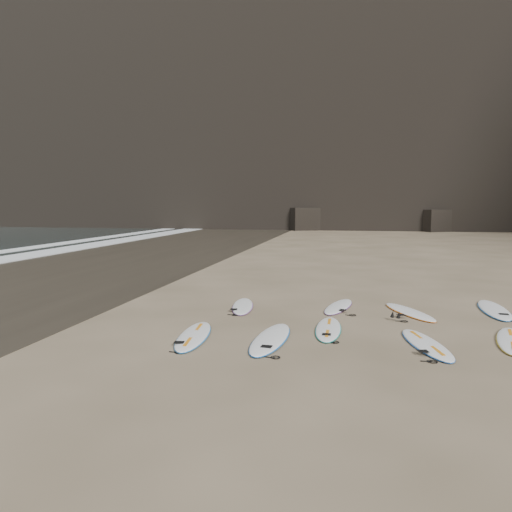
# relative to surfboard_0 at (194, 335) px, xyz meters

# --- Properties ---
(ground) EXTENTS (240.00, 240.00, 0.00)m
(ground) POSITION_rel_surfboard_0_xyz_m (3.77, 0.79, -0.05)
(ground) COLOR #897559
(ground) RESTS_ON ground
(wet_sand) EXTENTS (12.00, 200.00, 0.01)m
(wet_sand) POSITION_rel_surfboard_0_xyz_m (-9.23, 10.79, -0.04)
(wet_sand) COLOR #383026
(wet_sand) RESTS_ON ground
(surfboard_0) EXTENTS (0.92, 2.64, 0.09)m
(surfboard_0) POSITION_rel_surfboard_0_xyz_m (0.00, 0.00, 0.00)
(surfboard_0) COLOR white
(surfboard_0) RESTS_ON ground
(surfboard_1) EXTENTS (0.81, 2.78, 0.10)m
(surfboard_1) POSITION_rel_surfboard_0_xyz_m (1.73, 0.09, 0.00)
(surfboard_1) COLOR white
(surfboard_1) RESTS_ON ground
(surfboard_2) EXTENTS (0.59, 2.39, 0.09)m
(surfboard_2) POSITION_rel_surfboard_0_xyz_m (2.93, 1.22, -0.00)
(surfboard_2) COLOR white
(surfboard_2) RESTS_ON ground
(surfboard_3) EXTENTS (1.14, 2.55, 0.09)m
(surfboard_3) POSITION_rel_surfboard_0_xyz_m (5.03, 0.30, -0.00)
(surfboard_3) COLOR white
(surfboard_3) RESTS_ON ground
(surfboard_4) EXTENTS (1.11, 2.48, 0.09)m
(surfboard_4) POSITION_rel_surfboard_0_xyz_m (6.88, 0.96, -0.00)
(surfboard_4) COLOR white
(surfboard_4) RESTS_ON ground
(surfboard_5) EXTENTS (0.94, 2.42, 0.08)m
(surfboard_5) POSITION_rel_surfboard_0_xyz_m (0.37, 3.39, -0.00)
(surfboard_5) COLOR white
(surfboard_5) RESTS_ON ground
(surfboard_6) EXTENTS (1.02, 2.39, 0.08)m
(surfboard_6) POSITION_rel_surfboard_0_xyz_m (3.09, 3.87, -0.00)
(surfboard_6) COLOR white
(surfboard_6) RESTS_ON ground
(surfboard_7) EXTENTS (1.51, 2.45, 0.09)m
(surfboard_7) POSITION_rel_surfboard_0_xyz_m (5.02, 3.50, -0.00)
(surfboard_7) COLOR white
(surfboard_7) RESTS_ON ground
(surfboard_8) EXTENTS (0.79, 2.82, 0.10)m
(surfboard_8) POSITION_rel_surfboard_0_xyz_m (7.36, 4.23, 0.00)
(surfboard_8) COLOR white
(surfboard_8) RESTS_ON ground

